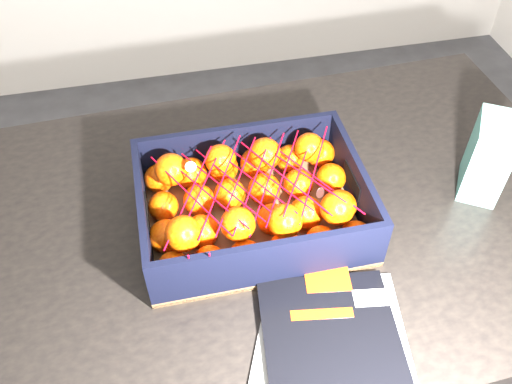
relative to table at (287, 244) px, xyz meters
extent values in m
cube|color=black|center=(0.00, 0.00, 0.08)|extent=(1.24, 0.86, 0.04)
cylinder|color=black|center=(-0.55, 0.35, -0.30)|extent=(0.06, 0.06, 0.71)
cylinder|color=black|center=(0.55, 0.35, -0.30)|extent=(0.06, 0.06, 0.71)
cube|color=silver|center=(-0.03, -0.30, 0.10)|extent=(0.30, 0.34, 0.01)
cube|color=silver|center=(0.00, -0.30, 0.11)|extent=(0.25, 0.31, 0.01)
cube|color=black|center=(-0.01, -0.30, 0.11)|extent=(0.24, 0.30, 0.01)
cube|color=#DC3D0B|center=(0.02, -0.17, 0.12)|extent=(0.08, 0.07, 0.00)
cube|color=white|center=(0.08, -0.22, 0.12)|extent=(0.06, 0.04, 0.00)
cube|color=#DC3D0B|center=(-0.01, -0.24, 0.12)|extent=(0.10, 0.03, 0.00)
cube|color=brown|center=(-0.07, -0.01, 0.10)|extent=(0.40, 0.30, 0.01)
cube|color=black|center=(-0.07, 0.14, 0.15)|extent=(0.40, 0.01, 0.11)
cube|color=black|center=(-0.07, -0.15, 0.15)|extent=(0.40, 0.01, 0.11)
cube|color=black|center=(-0.27, -0.01, 0.15)|extent=(0.01, 0.28, 0.11)
cube|color=black|center=(0.12, -0.01, 0.15)|extent=(0.01, 0.28, 0.11)
sphere|color=#FE4B05|center=(-0.23, -0.11, 0.14)|extent=(0.06, 0.06, 0.06)
sphere|color=#FE4B05|center=(-0.23, -0.04, 0.14)|extent=(0.06, 0.06, 0.06)
sphere|color=#FE4B05|center=(-0.23, 0.03, 0.14)|extent=(0.05, 0.05, 0.05)
sphere|color=#FE4B05|center=(-0.23, 0.10, 0.14)|extent=(0.06, 0.06, 0.06)
sphere|color=#FE4B05|center=(-0.17, -0.11, 0.14)|extent=(0.06, 0.06, 0.06)
sphere|color=#FE4B05|center=(-0.17, -0.05, 0.14)|extent=(0.06, 0.06, 0.06)
sphere|color=#FE4B05|center=(-0.17, 0.03, 0.14)|extent=(0.06, 0.06, 0.06)
sphere|color=#FE4B05|center=(-0.17, 0.10, 0.14)|extent=(0.06, 0.06, 0.06)
sphere|color=#FE4B05|center=(-0.11, -0.11, 0.14)|extent=(0.06, 0.06, 0.06)
sphere|color=#FE4B05|center=(-0.10, -0.05, 0.14)|extent=(0.06, 0.06, 0.06)
sphere|color=#FE4B05|center=(-0.11, 0.03, 0.14)|extent=(0.06, 0.06, 0.06)
sphere|color=#FE4B05|center=(-0.11, 0.10, 0.14)|extent=(0.06, 0.06, 0.06)
sphere|color=#FE4B05|center=(-0.04, -0.11, 0.14)|extent=(0.06, 0.06, 0.06)
sphere|color=#FE4B05|center=(-0.05, -0.05, 0.14)|extent=(0.06, 0.06, 0.06)
sphere|color=#FE4B05|center=(-0.04, 0.03, 0.14)|extent=(0.06, 0.06, 0.06)
sphere|color=#FE4B05|center=(-0.04, 0.10, 0.14)|extent=(0.06, 0.06, 0.06)
sphere|color=#FE4B05|center=(0.02, -0.11, 0.14)|extent=(0.06, 0.06, 0.06)
sphere|color=#FE4B05|center=(0.02, -0.04, 0.14)|extent=(0.06, 0.06, 0.06)
sphere|color=#FE4B05|center=(0.02, 0.03, 0.14)|extent=(0.06, 0.06, 0.06)
sphere|color=#FE4B05|center=(0.02, 0.10, 0.14)|extent=(0.05, 0.05, 0.05)
sphere|color=#FE4B05|center=(0.09, -0.12, 0.14)|extent=(0.06, 0.06, 0.06)
sphere|color=#FE4B05|center=(0.08, -0.04, 0.14)|extent=(0.06, 0.06, 0.06)
sphere|color=#FE4B05|center=(0.09, 0.03, 0.14)|extent=(0.06, 0.06, 0.06)
sphere|color=#FE4B05|center=(0.09, 0.10, 0.14)|extent=(0.06, 0.06, 0.06)
sphere|color=#FE4B05|center=(-0.21, -0.08, 0.19)|extent=(0.06, 0.06, 0.06)
sphere|color=#FE4B05|center=(-0.21, 0.07, 0.19)|extent=(0.06, 0.06, 0.06)
sphere|color=#FE4B05|center=(-0.11, -0.08, 0.19)|extent=(0.06, 0.06, 0.06)
sphere|color=#FE4B05|center=(-0.12, 0.08, 0.19)|extent=(0.06, 0.06, 0.06)
sphere|color=#FE4B05|center=(-0.04, -0.09, 0.19)|extent=(0.06, 0.06, 0.06)
sphere|color=#FE4B05|center=(-0.03, 0.08, 0.19)|extent=(0.06, 0.06, 0.06)
sphere|color=#FE4B05|center=(0.06, -0.08, 0.19)|extent=(0.06, 0.06, 0.06)
sphere|color=#FE4B05|center=(0.05, 0.07, 0.19)|extent=(0.06, 0.06, 0.06)
cylinder|color=#BB071D|center=(-0.18, -0.01, 0.20)|extent=(0.11, 0.21, 0.01)
cylinder|color=#BB071D|center=(-0.16, -0.02, 0.21)|extent=(0.11, 0.21, 0.02)
cylinder|color=#BB071D|center=(-0.13, -0.01, 0.21)|extent=(0.11, 0.21, 0.02)
cylinder|color=#BB071D|center=(-0.10, 0.00, 0.20)|extent=(0.11, 0.21, 0.01)
cylinder|color=#BB071D|center=(-0.07, 0.00, 0.20)|extent=(0.11, 0.21, 0.02)
cylinder|color=#BB071D|center=(-0.05, 0.00, 0.20)|extent=(0.11, 0.21, 0.02)
cylinder|color=#BB071D|center=(-0.02, -0.01, 0.21)|extent=(0.11, 0.21, 0.00)
cylinder|color=#BB071D|center=(0.01, 0.00, 0.21)|extent=(0.11, 0.21, 0.03)
cylinder|color=#BB071D|center=(0.04, -0.02, 0.20)|extent=(0.11, 0.21, 0.01)
cylinder|color=#BB071D|center=(-0.18, -0.01, 0.20)|extent=(0.11, 0.21, 0.02)
cylinder|color=#BB071D|center=(-0.16, 0.00, 0.21)|extent=(0.11, 0.21, 0.00)
cylinder|color=#BB071D|center=(-0.13, -0.01, 0.21)|extent=(0.11, 0.21, 0.03)
cylinder|color=#BB071D|center=(-0.10, -0.01, 0.21)|extent=(0.11, 0.21, 0.02)
cylinder|color=#BB071D|center=(-0.07, -0.02, 0.21)|extent=(0.11, 0.21, 0.01)
cylinder|color=#BB071D|center=(-0.05, -0.01, 0.20)|extent=(0.11, 0.21, 0.03)
cylinder|color=#BB071D|center=(-0.02, -0.01, 0.21)|extent=(0.11, 0.21, 0.01)
cylinder|color=#BB071D|center=(0.01, -0.01, 0.21)|extent=(0.11, 0.21, 0.03)
cylinder|color=#BB071D|center=(0.04, -0.01, 0.21)|extent=(0.11, 0.21, 0.02)
cylinder|color=#BB071D|center=(-0.20, -0.14, 0.18)|extent=(0.00, 0.03, 0.09)
cylinder|color=#BB071D|center=(-0.17, -0.14, 0.18)|extent=(0.01, 0.04, 0.08)
cube|color=silver|center=(0.38, -0.01, 0.18)|extent=(0.12, 0.13, 0.16)
camera|label=1|loc=(-0.21, -0.66, 0.89)|focal=38.63mm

